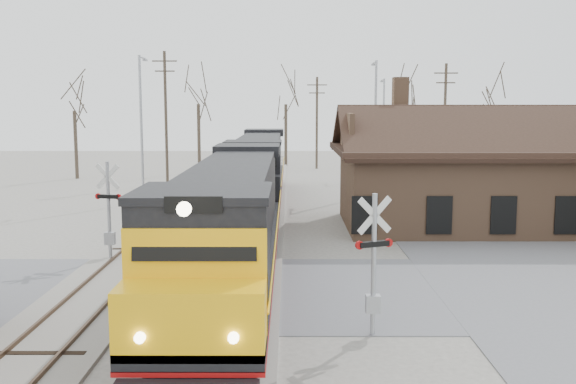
% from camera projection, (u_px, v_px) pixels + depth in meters
% --- Properties ---
extents(ground, '(140.00, 140.00, 0.00)m').
position_uv_depth(ground, '(232.00, 291.00, 22.24)').
color(ground, '#A7A297').
rests_on(ground, ground).
extents(road, '(60.00, 9.00, 0.03)m').
position_uv_depth(road, '(232.00, 290.00, 22.23)').
color(road, slate).
rests_on(road, ground).
extents(track_main, '(3.40, 90.00, 0.24)m').
position_uv_depth(track_main, '(255.00, 216.00, 37.09)').
color(track_main, '#A7A297').
rests_on(track_main, ground).
extents(track_siding, '(3.40, 90.00, 0.24)m').
position_uv_depth(track_siding, '(177.00, 216.00, 37.10)').
color(track_siding, '#A7A297').
rests_on(track_siding, ground).
extents(depot, '(15.20, 9.31, 7.90)m').
position_uv_depth(depot, '(479.00, 182.00, 33.79)').
color(depot, '#855F44').
rests_on(depot, ground).
extents(locomotive_lead, '(3.04, 20.35, 4.52)m').
position_uv_depth(locomotive_lead, '(231.00, 225.00, 21.70)').
color(locomotive_lead, black).
rests_on(locomotive_lead, ground).
extents(locomotive_trailing, '(3.04, 20.35, 4.28)m').
position_uv_depth(locomotive_trailing, '(259.00, 167.00, 42.14)').
color(locomotive_trailing, black).
rests_on(locomotive_trailing, ground).
extents(crossbuck_near, '(1.09, 0.49, 4.00)m').
position_uv_depth(crossbuck_near, '(374.00, 269.00, 17.67)').
color(crossbuck_near, '#A5A8AD').
rests_on(crossbuck_near, ground).
extents(crossbuck_far, '(1.16, 0.36, 4.11)m').
position_uv_depth(crossbuck_far, '(109.00, 214.00, 26.37)').
color(crossbuck_far, '#A5A8AD').
rests_on(crossbuck_far, ground).
extents(streetlight_a, '(0.25, 2.04, 9.62)m').
position_uv_depth(streetlight_a, '(142.00, 121.00, 42.03)').
color(streetlight_a, '#A5A8AD').
rests_on(streetlight_a, ground).
extents(streetlight_b, '(0.25, 2.04, 9.56)m').
position_uv_depth(streetlight_b, '(375.00, 121.00, 45.79)').
color(streetlight_b, '#A5A8AD').
rests_on(streetlight_b, ground).
extents(streetlight_c, '(0.25, 2.04, 8.82)m').
position_uv_depth(streetlight_c, '(383.00, 122.00, 58.22)').
color(streetlight_c, '#A5A8AD').
rests_on(streetlight_c, ground).
extents(utility_pole_a, '(2.00, 0.24, 10.76)m').
position_uv_depth(utility_pole_a, '(166.00, 115.00, 52.23)').
color(utility_pole_a, '#382D23').
rests_on(utility_pole_a, ground).
extents(utility_pole_b, '(2.00, 0.24, 9.27)m').
position_uv_depth(utility_pole_b, '(317.00, 121.00, 65.07)').
color(utility_pole_b, '#382D23').
rests_on(utility_pole_b, ground).
extents(utility_pole_c, '(2.00, 0.24, 9.90)m').
position_uv_depth(utility_pole_c, '(445.00, 120.00, 54.14)').
color(utility_pole_c, '#382D23').
rests_on(utility_pole_c, ground).
extents(tree_a, '(3.97, 3.97, 9.74)m').
position_uv_depth(tree_a, '(74.00, 99.00, 55.75)').
color(tree_a, '#382D23').
rests_on(tree_a, ground).
extents(tree_b, '(4.38, 4.38, 10.73)m').
position_uv_depth(tree_b, '(198.00, 93.00, 61.47)').
color(tree_b, '#382D23').
rests_on(tree_b, ground).
extents(tree_c, '(4.37, 4.37, 10.71)m').
position_uv_depth(tree_c, '(286.00, 94.00, 68.12)').
color(tree_c, '#382D23').
rests_on(tree_c, ground).
extents(tree_d, '(4.31, 4.31, 10.56)m').
position_uv_depth(tree_d, '(406.00, 94.00, 60.60)').
color(tree_d, '#382D23').
rests_on(tree_d, ground).
extents(tree_e, '(4.06, 4.06, 9.94)m').
position_uv_depth(tree_e, '(493.00, 98.00, 59.47)').
color(tree_e, '#382D23').
rests_on(tree_e, ground).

